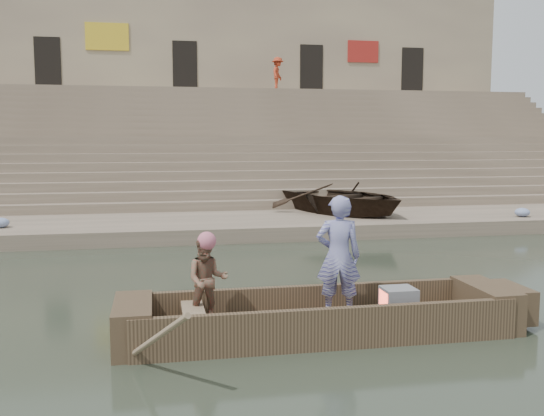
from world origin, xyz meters
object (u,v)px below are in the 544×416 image
object	(u,v)px
beached_rowboat	(344,198)
rowing_man	(207,280)
main_rowboat	(319,327)
standing_man	(338,256)
television	(398,301)
pedestrian	(278,74)

from	to	relation	value
beached_rowboat	rowing_man	bearing A→B (deg)	-142.76
main_rowboat	rowing_man	xyz separation A→B (m)	(-1.55, 0.17, 0.71)
standing_man	rowing_man	size ratio (longest dim) A/B	1.45
rowing_man	television	world-z (taller)	rowing_man
television	beached_rowboat	world-z (taller)	beached_rowboat
main_rowboat	rowing_man	distance (m)	1.71
standing_man	rowing_man	world-z (taller)	standing_man
rowing_man	main_rowboat	bearing A→B (deg)	-3.01
rowing_man	television	bearing A→B (deg)	-0.33
standing_man	beached_rowboat	xyz separation A→B (m)	(3.28, 10.06, -0.20)
standing_man	television	world-z (taller)	standing_man
main_rowboat	pedestrian	distance (m)	24.20
beached_rowboat	pedestrian	world-z (taller)	pedestrian
television	pedestrian	world-z (taller)	pedestrian
standing_man	television	size ratio (longest dim) A/B	3.78
television	beached_rowboat	xyz separation A→B (m)	(2.42, 10.17, 0.47)
rowing_man	pedestrian	distance (m)	24.19
pedestrian	television	bearing A→B (deg)	-162.64
standing_man	pedestrian	world-z (taller)	pedestrian
main_rowboat	standing_man	xyz separation A→B (m)	(0.30, 0.12, 0.98)
main_rowboat	beached_rowboat	size ratio (longest dim) A/B	1.07
standing_man	pedestrian	distance (m)	23.82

